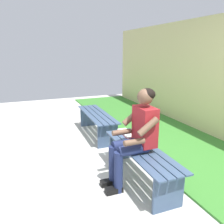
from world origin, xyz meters
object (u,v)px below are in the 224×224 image
at_px(bench_near, 141,156).
at_px(apple, 136,136).
at_px(person_seated, 136,134).
at_px(book_open, 127,133).
at_px(bench_far, 97,119).

xyz_separation_m(bench_near, apple, (0.32, -0.09, 0.16)).
height_order(person_seated, book_open, person_seated).
distance_m(bench_far, apple, 1.53).
distance_m(bench_near, apple, 0.37).
xyz_separation_m(bench_far, book_open, (-1.28, -0.06, 0.13)).
xyz_separation_m(bench_near, person_seated, (-0.04, 0.10, 0.35)).
bearing_deg(bench_near, person_seated, 113.73).
relative_size(person_seated, apple, 15.85).
distance_m(bench_near, bench_far, 1.84).
bearing_deg(apple, bench_far, 3.57).
bearing_deg(bench_far, apple, -176.43).
height_order(apple, book_open, apple).
distance_m(bench_far, book_open, 1.29).
height_order(bench_near, apple, apple).
bearing_deg(bench_near, bench_far, 0.00).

